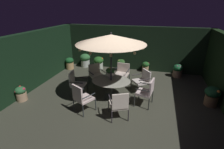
% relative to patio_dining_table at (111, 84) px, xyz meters
% --- Properties ---
extents(ground_plane, '(8.05, 7.72, 0.02)m').
position_rel_patio_dining_table_xyz_m(ground_plane, '(0.28, -0.17, -0.60)').
color(ground_plane, '#3F4033').
extents(hedge_backdrop_rear, '(8.05, 0.30, 2.41)m').
position_rel_patio_dining_table_xyz_m(hedge_backdrop_rear, '(0.28, 3.54, 0.62)').
color(hedge_backdrop_rear, black).
rests_on(hedge_backdrop_rear, ground_plane).
extents(hedge_backdrop_left, '(0.30, 7.72, 2.41)m').
position_rel_patio_dining_table_xyz_m(hedge_backdrop_left, '(-3.60, -0.17, 0.62)').
color(hedge_backdrop_left, black).
rests_on(hedge_backdrop_left, ground_plane).
extents(patio_dining_table, '(1.52, 1.28, 0.73)m').
position_rel_patio_dining_table_xyz_m(patio_dining_table, '(0.00, 0.00, 0.00)').
color(patio_dining_table, '#2F322E').
rests_on(patio_dining_table, ground_plane).
extents(patio_umbrella, '(2.53, 2.53, 2.56)m').
position_rel_patio_dining_table_xyz_m(patio_umbrella, '(-0.00, 0.00, 1.73)').
color(patio_umbrella, '#2A292F').
rests_on(patio_umbrella, ground_plane).
extents(centerpiece_planter, '(0.35, 0.35, 0.47)m').
position_rel_patio_dining_table_xyz_m(centerpiece_planter, '(-0.09, 0.18, 0.42)').
color(centerpiece_planter, silver).
rests_on(centerpiece_planter, patio_dining_table).
extents(patio_chair_north, '(0.85, 0.85, 0.93)m').
position_rel_patio_dining_table_xyz_m(patio_chair_north, '(-1.01, 1.01, -0.06)').
color(patio_chair_north, '#2B322F').
rests_on(patio_chair_north, ground_plane).
extents(patio_chair_northeast, '(0.65, 0.64, 0.99)m').
position_rel_patio_dining_table_xyz_m(patio_chair_northeast, '(-1.42, -0.20, -0.03)').
color(patio_chair_northeast, '#31312D').
rests_on(patio_chair_northeast, ground_plane).
extents(patio_chair_east, '(0.76, 0.77, 1.04)m').
position_rel_patio_dining_table_xyz_m(patio_chair_east, '(-0.68, -1.27, 0.00)').
color(patio_chair_east, '#2D3234').
rests_on(patio_chair_east, ground_plane).
extents(patio_chair_southeast, '(0.77, 0.81, 0.99)m').
position_rel_patio_dining_table_xyz_m(patio_chair_southeast, '(0.62, -1.30, -0.03)').
color(patio_chair_southeast, '#312C31').
rests_on(patio_chair_southeast, ground_plane).
extents(patio_chair_south, '(0.65, 0.69, 1.03)m').
position_rel_patio_dining_table_xyz_m(patio_chair_south, '(1.41, -0.25, 0.02)').
color(patio_chair_south, '#2B2E2C').
rests_on(patio_chair_south, ground_plane).
extents(patio_chair_southwest, '(0.84, 0.85, 0.92)m').
position_rel_patio_dining_table_xyz_m(patio_chair_southwest, '(1.15, 0.85, -0.05)').
color(patio_chair_southwest, '#312E2F').
rests_on(patio_chair_southwest, ground_plane).
extents(patio_chair_west, '(0.70, 0.67, 0.93)m').
position_rel_patio_dining_table_xyz_m(patio_chair_west, '(0.14, 1.42, -0.04)').
color(patio_chair_west, '#2A3133').
rests_on(patio_chair_west, ground_plane).
extents(potted_plant_back_left, '(0.39, 0.39, 0.57)m').
position_rel_patio_dining_table_xyz_m(potted_plant_back_left, '(1.08, 3.20, -0.28)').
color(potted_plant_back_left, tan).
rests_on(potted_plant_back_left, ground_plane).
extents(potted_plant_right_far, '(0.48, 0.48, 0.66)m').
position_rel_patio_dining_table_xyz_m(potted_plant_right_far, '(2.72, 2.88, -0.24)').
color(potted_plant_right_far, '#846453').
rests_on(potted_plant_right_far, ground_plane).
extents(potted_plant_left_far, '(0.46, 0.46, 0.65)m').
position_rel_patio_dining_table_xyz_m(potted_plant_left_far, '(-0.28, 3.02, -0.22)').
color(potted_plant_left_far, tan).
rests_on(potted_plant_left_far, ground_plane).
extents(potted_plant_right_near, '(0.40, 0.40, 0.58)m').
position_rel_patio_dining_table_xyz_m(potted_plant_right_near, '(-3.26, -1.17, -0.29)').
color(potted_plant_right_near, tan).
rests_on(potted_plant_right_near, ground_plane).
extents(potted_plant_back_right, '(0.54, 0.54, 0.73)m').
position_rel_patio_dining_table_xyz_m(potted_plant_back_right, '(3.70, 0.38, -0.18)').
color(potted_plant_back_right, olive).
rests_on(potted_plant_back_right, ground_plane).
extents(potted_plant_front_corner, '(0.60, 0.60, 0.77)m').
position_rel_patio_dining_table_xyz_m(potted_plant_front_corner, '(-2.49, 3.13, -0.17)').
color(potted_plant_front_corner, silver).
rests_on(potted_plant_front_corner, ground_plane).
extents(potted_plant_left_near, '(0.58, 0.58, 0.71)m').
position_rel_patio_dining_table_xyz_m(potted_plant_left_near, '(-1.59, 2.99, -0.21)').
color(potted_plant_left_near, beige).
rests_on(potted_plant_left_near, ground_plane).
extents(potted_plant_back_center, '(0.47, 0.47, 0.67)m').
position_rel_patio_dining_table_xyz_m(potted_plant_back_center, '(-3.18, 2.51, -0.24)').
color(potted_plant_back_center, tan).
rests_on(potted_plant_back_center, ground_plane).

